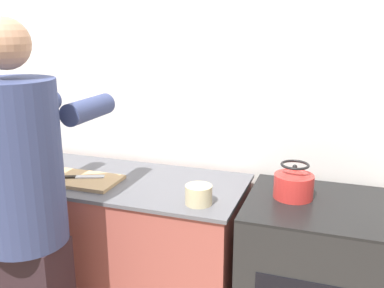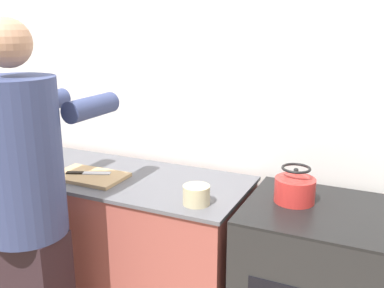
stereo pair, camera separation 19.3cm
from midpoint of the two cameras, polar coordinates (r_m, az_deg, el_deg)
wall_back at (r=2.43m, az=-5.63°, el=6.50°), size 8.00×0.05×2.60m
counter at (r=2.57m, az=-15.90°, el=-13.55°), size 1.74×0.60×0.91m
person at (r=1.96m, az=-23.95°, el=-8.55°), size 0.39×0.63×1.71m
cutting_board at (r=2.27m, az=-16.78°, el=-4.65°), size 0.38×0.23×0.02m
knife at (r=2.28m, az=-17.10°, el=-4.25°), size 0.23×0.12×0.01m
kettle at (r=1.99m, az=10.73°, el=-5.22°), size 0.18×0.18×0.16m
bowl_prep at (r=1.91m, az=-2.02°, el=-6.84°), size 0.12×0.12×0.09m
bowl_mixing at (r=2.39m, az=-23.91°, el=-3.78°), size 0.14×0.14×0.06m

